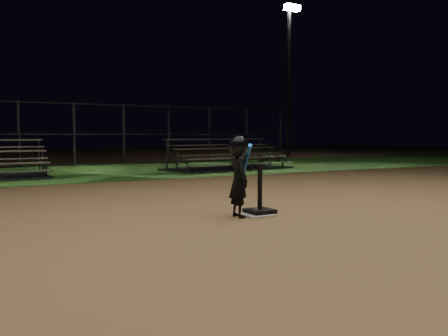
# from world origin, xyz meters

# --- Properties ---
(ground) EXTENTS (80.00, 80.00, 0.00)m
(ground) POSITION_xyz_m (0.00, 0.00, 0.00)
(ground) COLOR #9F7648
(ground) RESTS_ON ground
(grass_strip) EXTENTS (60.00, 8.00, 0.01)m
(grass_strip) POSITION_xyz_m (0.00, 10.00, 0.01)
(grass_strip) COLOR #26551B
(grass_strip) RESTS_ON ground
(home_plate) EXTENTS (0.45, 0.45, 0.02)m
(home_plate) POSITION_xyz_m (0.00, 0.00, 0.01)
(home_plate) COLOR beige
(home_plate) RESTS_ON ground
(batting_tee) EXTENTS (0.38, 0.38, 0.74)m
(batting_tee) POSITION_xyz_m (0.08, 0.05, 0.16)
(batting_tee) COLOR black
(batting_tee) RESTS_ON home_plate
(child_batter) EXTENTS (0.41, 0.61, 1.19)m
(child_batter) POSITION_xyz_m (-0.32, 0.00, 0.63)
(child_batter) COLOR black
(child_batter) RESTS_ON ground
(bleacher_right) EXTENTS (4.73, 2.86, 1.09)m
(bleacher_right) POSITION_xyz_m (4.34, 8.38, 0.22)
(bleacher_right) COLOR #AEAEB2
(bleacher_right) RESTS_ON ground
(backstop_fence) EXTENTS (20.08, 0.08, 2.50)m
(backstop_fence) POSITION_xyz_m (0.00, 13.00, 1.25)
(backstop_fence) COLOR #38383D
(backstop_fence) RESTS_ON ground
(light_pole_right) EXTENTS (0.90, 0.53, 8.30)m
(light_pole_right) POSITION_xyz_m (12.00, 14.94, 4.95)
(light_pole_right) COLOR #2D2D30
(light_pole_right) RESTS_ON ground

